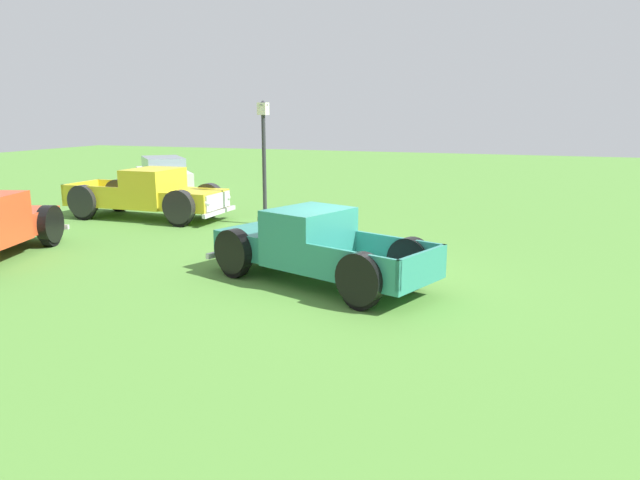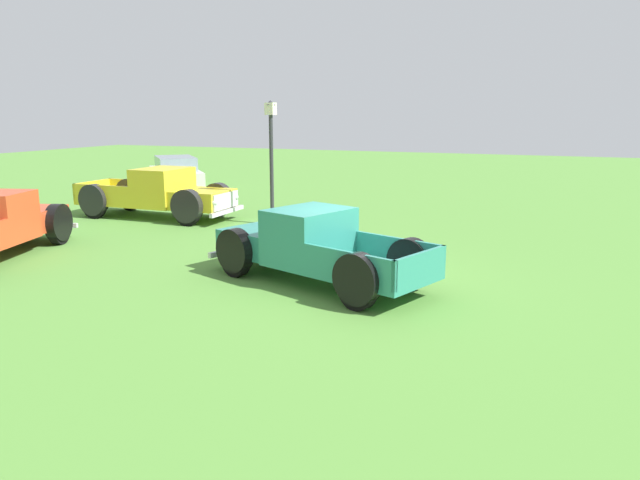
# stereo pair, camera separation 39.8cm
# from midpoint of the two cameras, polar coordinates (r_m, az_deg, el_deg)

# --- Properties ---
(ground_plane) EXTENTS (80.00, 80.00, 0.00)m
(ground_plane) POSITION_cam_midpoint_polar(r_m,az_deg,el_deg) (12.52, 3.58, -3.84)
(ground_plane) COLOR #548C38
(pickup_truck_foreground) EXTENTS (3.31, 5.22, 1.51)m
(pickup_truck_foreground) POSITION_cam_midpoint_polar(r_m,az_deg,el_deg) (12.35, -0.31, -0.60)
(pickup_truck_foreground) COLOR #2D8475
(pickup_truck_foreground) RESTS_ON ground_plane
(pickup_truck_behind_left) EXTENTS (2.16, 5.39, 1.64)m
(pickup_truck_behind_left) POSITION_cam_midpoint_polar(r_m,az_deg,el_deg) (20.24, -13.96, 4.22)
(pickup_truck_behind_left) COLOR yellow
(pickup_truck_behind_left) RESTS_ON ground_plane
(sedan_distant_b) EXTENTS (4.56, 4.41, 1.51)m
(sedan_distant_b) POSITION_cam_midpoint_polar(r_m,az_deg,el_deg) (27.32, -13.16, 6.24)
(sedan_distant_b) COLOR silver
(sedan_distant_b) RESTS_ON ground_plane
(lamp_post_near) EXTENTS (0.36, 0.36, 3.77)m
(lamp_post_near) POSITION_cam_midpoint_polar(r_m,az_deg,el_deg) (18.46, -4.02, 7.56)
(lamp_post_near) COLOR #2D2D33
(lamp_post_near) RESTS_ON ground_plane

